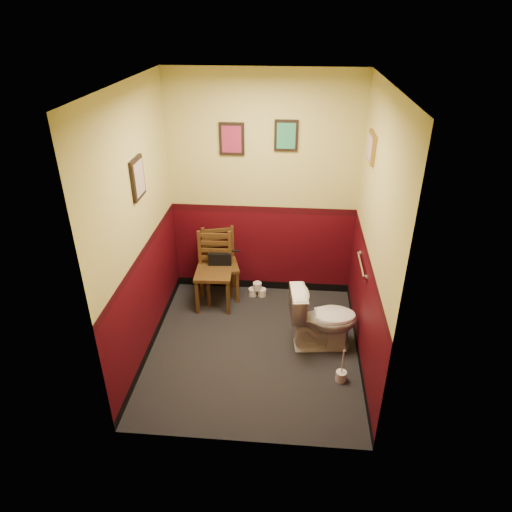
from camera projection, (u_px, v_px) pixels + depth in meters
The scene contains 17 objects.
floor at pixel (254, 348), 4.92m from camera, with size 2.20×2.40×0.00m, color black.
ceiling at pixel (253, 84), 3.61m from camera, with size 2.20×2.40×0.00m, color silver.
wall_back at pixel (263, 191), 5.31m from camera, with size 2.20×2.70×0.00m, color #3C050D.
wall_front at pixel (238, 311), 3.22m from camera, with size 2.20×2.70×0.00m, color #3C050D.
wall_left at pixel (139, 232), 4.35m from camera, with size 2.40×2.70×0.00m, color #3C050D.
wall_right at pixel (373, 241), 4.18m from camera, with size 2.40×2.70×0.00m, color #3C050D.
grab_bar at pixel (361, 265), 4.60m from camera, with size 0.05×0.56×0.06m.
framed_print_back_a at pixel (232, 139), 5.03m from camera, with size 0.28×0.04×0.36m.
framed_print_back_b at pixel (286, 136), 4.96m from camera, with size 0.26×0.04×0.34m.
framed_print_left at pixel (138, 178), 4.19m from camera, with size 0.04×0.30×0.38m.
framed_print_right at pixel (371, 147), 4.37m from camera, with size 0.04×0.34×0.28m.
toilet at pixel (323, 319), 4.80m from camera, with size 0.40×0.72×0.70m, color white.
toilet_brush at pixel (341, 375), 4.47m from camera, with size 0.11×0.11×0.38m.
chair_left at pixel (214, 271), 5.45m from camera, with size 0.44×0.44×0.91m.
chair_right at pixel (220, 264), 5.62m from camera, with size 0.51×0.51×0.89m.
handbag at pixel (220, 258), 5.54m from camera, with size 0.28×0.16×0.20m.
tp_stack at pixel (257, 290), 5.77m from camera, with size 0.22×0.12×0.19m.
Camera 1 is at (0.35, -3.81, 3.25)m, focal length 32.00 mm.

